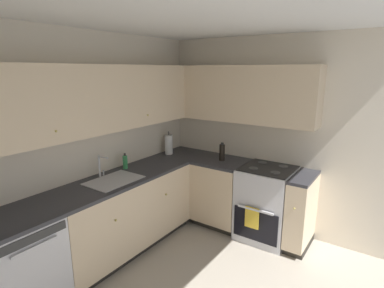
# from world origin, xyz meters

# --- Properties ---
(wall_back) EXTENTS (3.96, 0.05, 2.49)m
(wall_back) POSITION_xyz_m (0.00, 1.50, 1.25)
(wall_back) COLOR beige
(wall_back) RESTS_ON ground_plane
(wall_right) EXTENTS (0.05, 3.05, 2.49)m
(wall_right) POSITION_xyz_m (1.95, 0.00, 1.25)
(wall_right) COLOR beige
(wall_right) RESTS_ON ground_plane
(ceiling) EXTENTS (3.96, 3.05, 0.05)m
(ceiling) POSITION_xyz_m (0.00, 0.00, 2.52)
(ceiling) COLOR white
(dishwasher) EXTENTS (0.60, 0.63, 0.87)m
(dishwasher) POSITION_xyz_m (-0.76, 1.17, 0.44)
(dishwasher) COLOR silver
(dishwasher) RESTS_ON ground_plane
(lower_cabinets_back) EXTENTS (1.78, 0.62, 0.87)m
(lower_cabinets_back) POSITION_xyz_m (0.44, 1.18, 0.44)
(lower_cabinets_back) COLOR beige
(lower_cabinets_back) RESTS_ON ground_plane
(countertop_back) EXTENTS (2.99, 0.60, 0.03)m
(countertop_back) POSITION_xyz_m (0.44, 1.17, 0.89)
(countertop_back) COLOR #2D2D33
(countertop_back) RESTS_ON lower_cabinets_back
(lower_cabinets_right) EXTENTS (0.62, 1.50, 0.87)m
(lower_cabinets_right) POSITION_xyz_m (1.63, 0.28, 0.44)
(lower_cabinets_right) COLOR beige
(lower_cabinets_right) RESTS_ON ground_plane
(countertop_right) EXTENTS (0.60, 1.50, 0.03)m
(countertop_right) POSITION_xyz_m (1.63, 0.28, 0.89)
(countertop_right) COLOR #2D2D33
(countertop_right) RESTS_ON lower_cabinets_right
(oven_range) EXTENTS (0.68, 0.62, 1.06)m
(oven_range) POSITION_xyz_m (1.65, -0.08, 0.46)
(oven_range) COLOR silver
(oven_range) RESTS_ON ground_plane
(upper_cabinets_back) EXTENTS (2.67, 0.34, 0.70)m
(upper_cabinets_back) POSITION_xyz_m (0.28, 1.31, 1.78)
(upper_cabinets_back) COLOR beige
(upper_cabinets_right) EXTENTS (0.32, 2.05, 0.70)m
(upper_cabinets_right) POSITION_xyz_m (1.77, 0.45, 1.78)
(upper_cabinets_right) COLOR beige
(sink) EXTENTS (0.57, 0.40, 0.10)m
(sink) POSITION_xyz_m (0.30, 1.14, 0.87)
(sink) COLOR #B7B7BC
(sink) RESTS_ON countertop_back
(faucet) EXTENTS (0.07, 0.16, 0.25)m
(faucet) POSITION_xyz_m (0.30, 1.35, 1.06)
(faucet) COLOR silver
(faucet) RESTS_ON countertop_back
(soap_bottle) EXTENTS (0.06, 0.06, 0.19)m
(soap_bottle) POSITION_xyz_m (0.66, 1.35, 0.99)
(soap_bottle) COLOR #338C4C
(soap_bottle) RESTS_ON countertop_back
(paper_towel_roll) EXTENTS (0.11, 0.11, 0.33)m
(paper_towel_roll) POSITION_xyz_m (1.48, 1.33, 1.05)
(paper_towel_roll) COLOR white
(paper_towel_roll) RESTS_ON countertop_back
(oil_bottle) EXTENTS (0.07, 0.07, 0.24)m
(oil_bottle) POSITION_xyz_m (1.63, 0.56, 1.02)
(oil_bottle) COLOR black
(oil_bottle) RESTS_ON countertop_right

